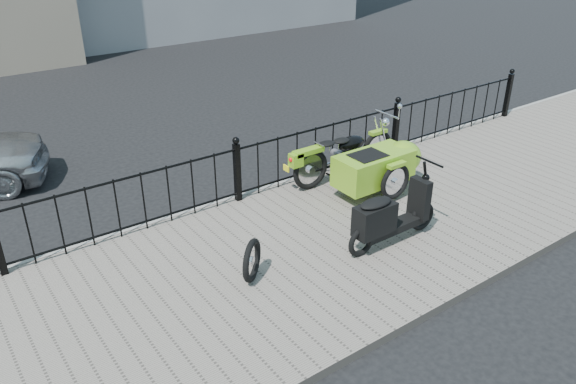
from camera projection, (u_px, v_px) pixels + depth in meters
ground at (285, 241)px, 8.13m from camera, size 120.00×120.00×0.00m
sidewalk at (306, 252)px, 7.74m from camera, size 30.00×3.80×0.12m
curb at (234, 200)px, 9.14m from camera, size 30.00×0.10×0.12m
iron_fence at (237, 173)px, 8.80m from camera, size 14.11×0.11×1.08m
motorcycle_sidecar at (376, 162)px, 9.18m from camera, size 2.28×1.48×0.98m
scooter at (388, 217)px, 7.63m from camera, size 1.62×0.47×1.10m
spare_tire at (252, 260)px, 6.96m from camera, size 0.48×0.42×0.56m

